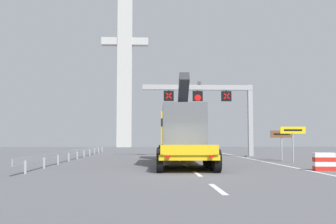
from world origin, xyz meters
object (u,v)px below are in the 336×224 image
object	(u,v)px
exit_sign_yellow	(293,135)
bridge_pylon_distant	(125,60)
overhead_lane_gantry	(214,100)
crash_barrier_striped	(324,162)
heavy_haul_truck_yellow	(180,133)
tourist_info_sign_brown	(282,137)

from	to	relation	value
exit_sign_yellow	bridge_pylon_distant	size ratio (longest dim) A/B	0.07
overhead_lane_gantry	exit_sign_yellow	distance (m)	9.67
exit_sign_yellow	crash_barrier_striped	bearing A→B (deg)	-98.07
exit_sign_yellow	bridge_pylon_distant	world-z (taller)	bridge_pylon_distant
heavy_haul_truck_yellow	bridge_pylon_distant	bearing A→B (deg)	98.36
crash_barrier_striped	exit_sign_yellow	bearing A→B (deg)	81.93
tourist_info_sign_brown	bridge_pylon_distant	size ratio (longest dim) A/B	0.07
crash_barrier_striped	bridge_pylon_distant	size ratio (longest dim) A/B	0.03
heavy_haul_truck_yellow	exit_sign_yellow	xyz separation A→B (m)	(7.60, -0.17, -0.13)
crash_barrier_striped	bridge_pylon_distant	bearing A→B (deg)	104.21
tourist_info_sign_brown	exit_sign_yellow	bearing A→B (deg)	-91.66
heavy_haul_truck_yellow	overhead_lane_gantry	bearing A→B (deg)	65.74
overhead_lane_gantry	heavy_haul_truck_yellow	bearing A→B (deg)	-114.26
overhead_lane_gantry	exit_sign_yellow	world-z (taller)	overhead_lane_gantry
heavy_haul_truck_yellow	tourist_info_sign_brown	size ratio (longest dim) A/B	6.41
heavy_haul_truck_yellow	exit_sign_yellow	distance (m)	7.60
heavy_haul_truck_yellow	bridge_pylon_distant	size ratio (longest dim) A/B	0.43
overhead_lane_gantry	crash_barrier_striped	bearing A→B (deg)	-78.17
heavy_haul_truck_yellow	tourist_info_sign_brown	bearing A→B (deg)	16.23
overhead_lane_gantry	bridge_pylon_distant	bearing A→B (deg)	105.09
crash_barrier_striped	bridge_pylon_distant	distance (m)	57.87
overhead_lane_gantry	crash_barrier_striped	xyz separation A→B (m)	(3.07, -14.64, -4.63)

